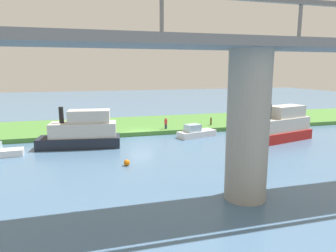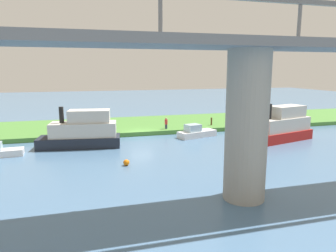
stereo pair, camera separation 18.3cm
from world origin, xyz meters
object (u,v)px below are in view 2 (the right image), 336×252
bridge_pylon (246,127)px  mooring_post (211,121)px  marker_buoy (126,163)px  houseboat_blue (196,132)px  motorboat_red (82,132)px  pontoon_yellow (250,129)px  riverboat_paddlewheel (281,127)px  person_on_bank (166,123)px

bridge_pylon → mooring_post: bearing=-108.4°
bridge_pylon → marker_buoy: size_ratio=17.57×
bridge_pylon → houseboat_blue: 17.64m
marker_buoy → houseboat_blue: bearing=-137.1°
houseboat_blue → motorboat_red: bearing=5.5°
bridge_pylon → pontoon_yellow: bridge_pylon is taller
mooring_post → pontoon_yellow: size_ratio=0.24×
bridge_pylon → pontoon_yellow: bearing=-121.1°
bridge_pylon → marker_buoy: bridge_pylon is taller
marker_buoy → pontoon_yellow: bearing=-151.1°
riverboat_paddlewheel → mooring_post: bearing=-60.4°
mooring_post → pontoon_yellow: bearing=134.2°
mooring_post → motorboat_red: motorboat_red is taller
bridge_pylon → person_on_bank: bridge_pylon is taller
motorboat_red → mooring_post: bearing=-162.0°
houseboat_blue → person_on_bank: bearing=-50.8°
marker_buoy → motorboat_red: bearing=-65.4°
mooring_post → marker_buoy: 18.06m
mooring_post → person_on_bank: bearing=7.3°
bridge_pylon → mooring_post: (-6.99, -20.96, -3.40)m
motorboat_red → marker_buoy: size_ratio=16.48×
person_on_bank → mooring_post: bearing=-172.7°
mooring_post → marker_buoy: size_ratio=1.98×
houseboat_blue → marker_buoy: (9.21, 8.57, -0.29)m
mooring_post → houseboat_blue: size_ratio=0.21×
mooring_post → bridge_pylon: bearing=71.6°
motorboat_red → marker_buoy: 8.18m
bridge_pylon → houseboat_blue: size_ratio=1.82×
pontoon_yellow → person_on_bank: bearing=-15.8°
motorboat_red → marker_buoy: (-3.36, 7.35, -1.26)m
person_on_bank → houseboat_blue: person_on_bank is taller
motorboat_red → bridge_pylon: bearing=120.5°
bridge_pylon → houseboat_blue: bearing=-101.1°
person_on_bank → riverboat_paddlewheel: riverboat_paddlewheel is taller
person_on_bank → riverboat_paddlewheel: size_ratio=0.16×
mooring_post → marker_buoy: bearing=44.5°
bridge_pylon → pontoon_yellow: 20.66m
mooring_post → pontoon_yellow: 5.04m
bridge_pylon → person_on_bank: 20.41m
riverboat_paddlewheel → marker_buoy: size_ratio=16.94×
mooring_post → motorboat_red: (16.23, 5.29, 0.51)m
motorboat_red → houseboat_blue: 12.67m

